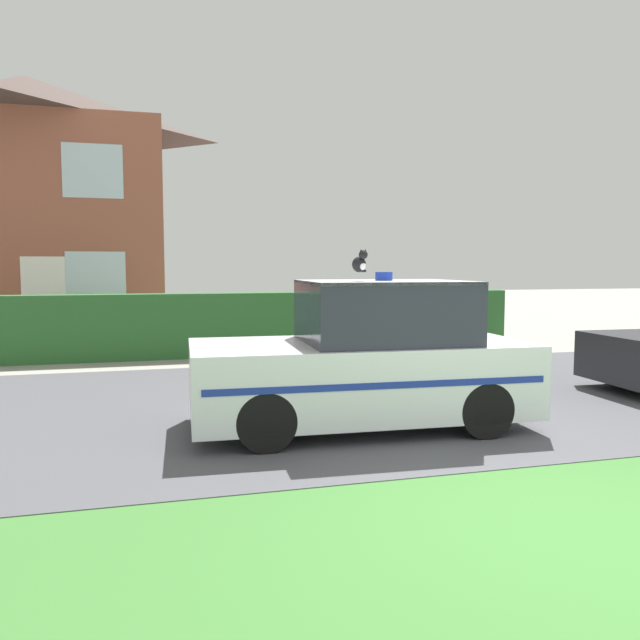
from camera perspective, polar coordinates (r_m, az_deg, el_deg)
ground_plane at (r=5.04m, az=22.31°, el=-17.19°), size 80.00×80.00×0.00m
road_strip at (r=8.92m, az=4.11°, el=-7.12°), size 28.00×6.58×0.01m
lawn_verge at (r=4.97m, az=23.02°, el=-17.49°), size 28.00×2.71×0.01m
garden_hedge at (r=13.19m, az=-5.09°, el=-0.34°), size 11.11×0.50×1.31m
police_car at (r=7.22m, az=4.24°, el=-3.67°), size 3.91×1.88×1.79m
cat at (r=6.87m, az=3.68°, el=5.24°), size 0.18×0.30×0.25m
house_left at (r=19.96m, az=-25.00°, el=9.68°), size 7.64×7.13×7.23m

